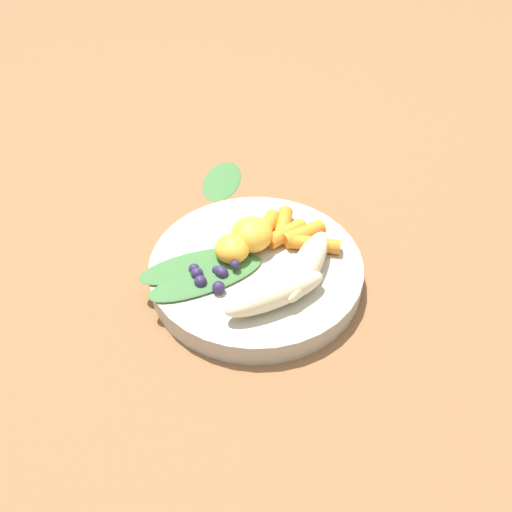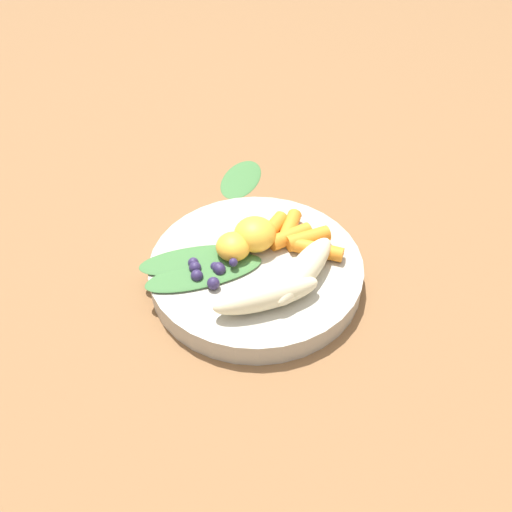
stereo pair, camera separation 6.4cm
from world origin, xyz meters
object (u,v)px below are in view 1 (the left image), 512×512
banana_peeled_right (275,293)px  orange_segment_near (232,248)px  kale_leaf_stray (222,180)px  banana_peeled_left (307,265)px  bowl (256,271)px

banana_peeled_right → orange_segment_near: size_ratio=2.91×
kale_leaf_stray → banana_peeled_left: bearing=-144.7°
bowl → orange_segment_near: bearing=-2.6°
orange_segment_near → kale_leaf_stray: (0.07, -0.18, -0.04)m
banana_peeled_right → kale_leaf_stray: bearing=77.6°
bowl → kale_leaf_stray: bearing=-62.5°
bowl → orange_segment_near: orange_segment_near is taller
bowl → banana_peeled_right: banana_peeled_right is taller
banana_peeled_right → orange_segment_near: (0.06, -0.06, -0.00)m
bowl → banana_peeled_left: bearing=172.7°
orange_segment_near → kale_leaf_stray: orange_segment_near is taller
bowl → banana_peeled_left: 0.07m
banana_peeled_left → banana_peeled_right: bearing=162.8°
banana_peeled_left → kale_leaf_stray: 0.25m
banana_peeled_right → orange_segment_near: bearing=96.0°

